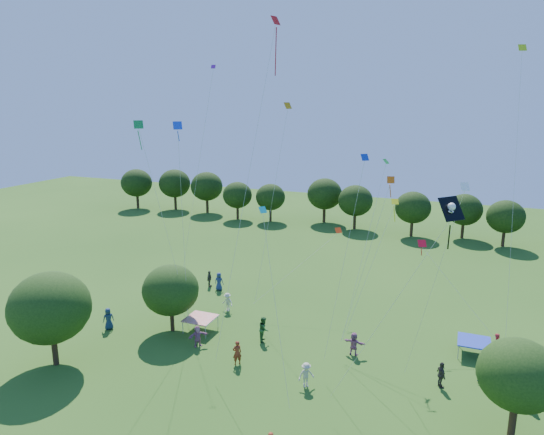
{
  "coord_description": "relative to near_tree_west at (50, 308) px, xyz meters",
  "views": [
    {
      "loc": [
        10.14,
        -11.42,
        17.48
      ],
      "look_at": [
        0.0,
        14.0,
        11.0
      ],
      "focal_mm": 32.0,
      "sensor_mm": 36.0,
      "label": 1
    }
  ],
  "objects": [
    {
      "name": "small_kite_4",
      "position": [
        18.89,
        6.16,
        6.84
      ],
      "size": [
        2.1,
        1.53,
        13.22
      ],
      "color": "#1134B2"
    },
    {
      "name": "small_kite_10",
      "position": [
        28.19,
        16.58,
        12.0
      ],
      "size": [
        0.83,
        6.9,
        20.31
      ],
      "color": "#AED312"
    },
    {
      "name": "near_tree_west",
      "position": [
        0.0,
        0.0,
        0.0
      ],
      "size": [
        5.34,
        5.34,
        6.58
      ],
      "color": "#422B19",
      "rests_on": "ground"
    },
    {
      "name": "crowd_person_13",
      "position": [
        28.13,
        12.23,
        -3.27
      ],
      "size": [
        0.59,
        0.76,
        1.79
      ],
      "primitive_type": "imported",
      "rotation": [
        0.0,
        0.0,
        1.31
      ],
      "color": "maroon",
      "rests_on": "ground"
    },
    {
      "name": "crowd_person_10",
      "position": [
        2.77,
        16.63,
        -3.36
      ],
      "size": [
        0.54,
        0.99,
        1.61
      ],
      "primitive_type": "imported",
      "rotation": [
        0.0,
        0.0,
        1.69
      ],
      "color": "#433E35",
      "rests_on": "ground"
    },
    {
      "name": "small_kite_2",
      "position": [
        20.15,
        11.06,
        4.73
      ],
      "size": [
        2.86,
        3.73,
        9.64
      ],
      "color": "#F8F416"
    },
    {
      "name": "crowd_person_8",
      "position": [
        29.45,
        6.67,
        -3.37
      ],
      "size": [
        0.88,
        0.83,
        1.59
      ],
      "primitive_type": "imported",
      "rotation": [
        0.0,
        0.0,
        3.83
      ],
      "color": "#285F34",
      "rests_on": "ground"
    },
    {
      "name": "pirate_kite",
      "position": [
        24.43,
        -0.21,
        8.55
      ],
      "size": [
        6.18,
        2.27,
        12.15
      ],
      "color": "black"
    },
    {
      "name": "small_kite_12",
      "position": [
        6.15,
        6.95,
        9.11
      ],
      "size": [
        0.67,
        0.63,
        14.94
      ],
      "color": "blue"
    },
    {
      "name": "crowd_person_12",
      "position": [
        27.15,
        8.41,
        -3.28
      ],
      "size": [
        0.97,
        0.7,
        1.77
      ],
      "primitive_type": "imported",
      "rotation": [
        0.0,
        0.0,
        3.43
      ],
      "color": "#1A1D4D",
      "rests_on": "ground"
    },
    {
      "name": "near_tree_north",
      "position": [
        4.62,
        7.29,
        -0.77
      ],
      "size": [
        4.36,
        4.36,
        5.37
      ],
      "color": "#422B19",
      "rests_on": "ground"
    },
    {
      "name": "small_kite_3",
      "position": [
        4.52,
        5.53,
        9.23
      ],
      "size": [
        2.44,
        2.4,
        15.04
      ],
      "color": "#188635"
    },
    {
      "name": "crowd_person_5",
      "position": [
        18.7,
        8.84,
        -3.32
      ],
      "size": [
        1.63,
        0.73,
        1.69
      ],
      "primitive_type": "imported",
      "rotation": [
        0.0,
        0.0,
        3.04
      ],
      "color": "#9D5B82",
      "rests_on": "ground"
    },
    {
      "name": "red_high_kite",
      "position": [
        12.62,
        7.07,
        14.05
      ],
      "size": [
        2.23,
        5.89,
        21.58
      ],
      "color": "red"
    },
    {
      "name": "treeline",
      "position": [
        13.05,
        44.42,
        -0.08
      ],
      "size": [
        88.01,
        8.77,
        6.77
      ],
      "color": "#422B19",
      "rests_on": "ground"
    },
    {
      "name": "small_kite_8",
      "position": [
        20.06,
        8.89,
        6.09
      ],
      "size": [
        2.91,
        1.29,
        11.58
      ],
      "color": "#E4580D"
    },
    {
      "name": "small_kite_11",
      "position": [
        19.08,
        12.86,
        6.11
      ],
      "size": [
        1.69,
        6.53,
        12.11
      ],
      "color": "#157823"
    },
    {
      "name": "crowd_person_2",
      "position": [
        11.96,
        8.4,
        -3.21
      ],
      "size": [
        0.74,
        1.05,
        1.91
      ],
      "primitive_type": "imported",
      "rotation": [
        0.0,
        0.0,
        1.84
      ],
      "color": "#245223",
      "rests_on": "ground"
    },
    {
      "name": "crowd_person_11",
      "position": [
        7.77,
        5.81,
        -3.37
      ],
      "size": [
        1.35,
        1.51,
        1.61
      ],
      "primitive_type": "imported",
      "rotation": [
        0.0,
        0.0,
        0.9
      ],
      "color": "#A46086",
      "rests_on": "ground"
    },
    {
      "name": "crowd_person_3",
      "position": [
        16.78,
        3.76,
        -3.35
      ],
      "size": [
        1.12,
        1.09,
        1.65
      ],
      "primitive_type": "imported",
      "rotation": [
        0.0,
        0.0,
        0.74
      ],
      "color": "beige",
      "rests_on": "ground"
    },
    {
      "name": "crowd_person_1",
      "position": [
        11.57,
        4.59,
        -3.3
      ],
      "size": [
        0.75,
        0.75,
        1.74
      ],
      "primitive_type": "imported",
      "rotation": [
        0.0,
        0.0,
        3.92
      ],
      "color": "maroon",
      "rests_on": "ground"
    },
    {
      "name": "crowd_person_6",
      "position": [
        4.06,
        16.18,
        -3.29
      ],
      "size": [
        0.92,
        0.59,
        1.75
      ],
      "primitive_type": "imported",
      "rotation": [
        0.0,
        0.0,
        3.29
      ],
      "color": "navy",
      "rests_on": "ground"
    },
    {
      "name": "near_tree_east",
      "position": [
        28.47,
        3.39,
        -0.5
      ],
      "size": [
        4.18,
        4.18,
        5.56
      ],
      "color": "#422B19",
      "rests_on": "ground"
    },
    {
      "name": "small_kite_7",
      "position": [
        15.76,
        0.26,
        4.94
      ],
      "size": [
        2.21,
        1.3,
        10.85
      ],
      "color": "#0BA3A9"
    },
    {
      "name": "small_kite_5",
      "position": [
        3.94,
        13.82,
        9.41
      ],
      "size": [
        3.79,
        0.89,
        19.23
      ],
      "color": "purple"
    },
    {
      "name": "small_kite_1",
      "position": [
        14.37,
        16.03,
        1.7
      ],
      "size": [
        6.05,
        5.62,
        5.77
      ],
      "color": "#F5390C"
    },
    {
      "name": "small_kite_9",
      "position": [
        10.97,
        14.48,
        9.76
      ],
      "size": [
        1.88,
        3.75,
        16.24
      ],
      "color": "orange"
    },
    {
      "name": "tent_red_stripe",
      "position": [
        6.69,
        8.1,
        -3.13
      ],
      "size": [
        2.2,
        2.2,
        1.1
      ],
      "color": "red",
      "rests_on": "ground"
    },
    {
      "name": "crowd_person_9",
      "position": [
        6.97,
        12.21,
        -3.36
      ],
      "size": [
        1.15,
        0.72,
        1.63
      ],
      "primitive_type": "imported",
      "rotation": [
        0.0,
        0.0,
        6.04
      ],
      "color": "beige",
      "rests_on": "ground"
    },
    {
      "name": "small_kite_0",
      "position": [
        23.18,
        13.79,
        2.25
      ],
      "size": [
        6.11,
        2.78,
        6.17
      ],
      "color": "red"
    },
    {
      "name": "crowd_person_4",
      "position": [
        24.68,
        6.85,
        -3.31
      ],
      "size": [
        0.88,
        1.1,
        1.71
      ],
      "primitive_type": "imported",
      "rotation": [
        0.0,
        0.0,
        2.07
      ],
      "color": "#3B342F",
      "rests_on": "ground"
    },
    {
      "name": "small_kite_6",
      "position": [
        24.33,
        2.27,
        6.02
      ],
      "size": [
        2.7,
        4.82,
        12.67
      ],
      "color": "white"
    },
    {
      "name": "tent_blue",
      "position": [
        26.62,
        11.96,
        -3.13
      ],
      "size": [
        2.2,
        2.2,
        1.1
      ],
      "color": "#1B33B0",
      "rests_on": "ground"
    },
    {
      "name": "crowd_person_0",
      "position": [
        -0.2,
        5.63,
        -3.29
      ],
      "size": [
        0.92,
        0.97,
        1.76
      ],
      "primitive_type": "imported",
      "rotation": [
        0.0,
        0.0,
        4.01
      ],
      "color": "navy",
      "rests_on": "ground"
    }
  ]
}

